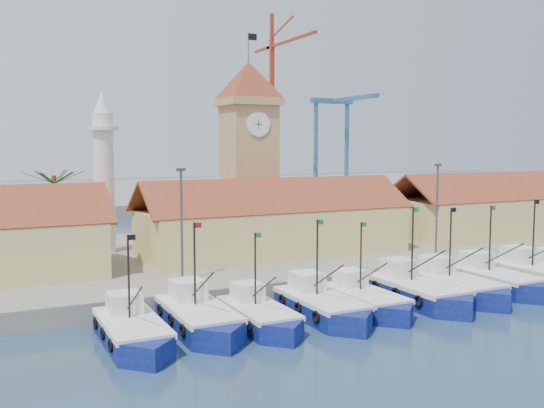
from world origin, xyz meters
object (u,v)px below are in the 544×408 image
boat_5 (419,293)px  clock_tower (249,149)px  boat_0 (133,334)px  minaret (104,171)px

boat_5 → clock_tower: (-4.12, 23.50, 11.14)m
clock_tower → boat_0: bearing=-127.6°
boat_0 → clock_tower: 31.87m
clock_tower → minaret: 15.30m
boat_5 → clock_tower: clock_tower is taller
boat_0 → minaret: bearing=82.9°
boat_0 → clock_tower: bearing=52.4°
boat_5 → minaret: bearing=126.9°
clock_tower → minaret: (-15.00, 2.00, -2.23)m
boat_0 → boat_5: size_ratio=0.91×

